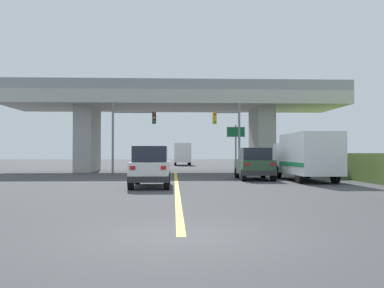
{
  "coord_description": "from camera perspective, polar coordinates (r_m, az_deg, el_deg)",
  "views": [
    {
      "loc": [
        -0.15,
        -8.63,
        1.68
      ],
      "look_at": [
        1.24,
        24.01,
        2.39
      ],
      "focal_mm": 40.15,
      "sensor_mm": 36.0,
      "label": 1
    }
  ],
  "objects": [
    {
      "name": "traffic_signal_nearside",
      "position": [
        35.48,
        5.18,
        1.88
      ],
      "size": [
        2.29,
        0.36,
        5.83
      ],
      "color": "slate",
      "rests_on": "ground"
    },
    {
      "name": "semi_truck_distant",
      "position": [
        60.87,
        -1.3,
        -1.3
      ],
      "size": [
        2.33,
        6.97,
        3.09
      ],
      "color": "silver",
      "rests_on": "ground"
    },
    {
      "name": "ground",
      "position": [
        40.13,
        -2.23,
        -3.64
      ],
      "size": [
        160.0,
        160.0,
        0.0
      ],
      "primitive_type": "plane",
      "color": "#424244"
    },
    {
      "name": "traffic_signal_farside",
      "position": [
        36.33,
        -8.59,
        2.05
      ],
      "size": [
        3.69,
        0.36,
        5.97
      ],
      "color": "slate",
      "rests_on": "ground"
    },
    {
      "name": "highway_sign",
      "position": [
        38.49,
        5.84,
        0.86
      ],
      "size": [
        1.64,
        0.17,
        4.2
      ],
      "color": "slate",
      "rests_on": "ground"
    },
    {
      "name": "box_truck",
      "position": [
        26.87,
        14.9,
        -1.51
      ],
      "size": [
        2.33,
        7.28,
        2.86
      ],
      "color": "silver",
      "rests_on": "ground"
    },
    {
      "name": "lane_divider_stripe",
      "position": [
        22.85,
        -2.06,
        -5.45
      ],
      "size": [
        0.2,
        28.32,
        0.01
      ],
      "primitive_type": "cube",
      "color": "yellow",
      "rests_on": "ground"
    },
    {
      "name": "suv_crossing",
      "position": [
        27.67,
        8.25,
        -2.61
      ],
      "size": [
        2.16,
        4.63,
        2.02
      ],
      "rotation": [
        0.0,
        0.0,
        -0.03
      ],
      "color": "#2D4C33",
      "rests_on": "ground"
    },
    {
      "name": "overpass_bridge",
      "position": [
        40.29,
        -2.22,
        4.5
      ],
      "size": [
        30.62,
        8.26,
        7.99
      ],
      "color": "#B7B5AD",
      "rests_on": "ground"
    },
    {
      "name": "suv_lead",
      "position": [
        21.55,
        -5.5,
        -3.0
      ],
      "size": [
        1.9,
        4.77,
        2.02
      ],
      "color": "silver",
      "rests_on": "ground"
    }
  ]
}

